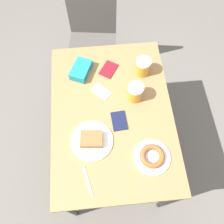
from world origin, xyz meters
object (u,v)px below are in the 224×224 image
(beer_mug_center, at_px, (143,67))
(passport_far_edge, at_px, (119,121))
(passport_near_edge, at_px, (109,69))
(chair, at_px, (92,29))
(plate_with_donut, at_px, (152,157))
(beer_mug_left, at_px, (135,92))
(plate_with_cake, at_px, (92,140))
(fork, at_px, (88,181))
(blue_pouch, at_px, (81,70))
(napkin_folded, at_px, (101,91))

(beer_mug_center, xyz_separation_m, passport_far_edge, (-0.19, -0.34, -0.06))
(passport_near_edge, bearing_deg, chair, 99.30)
(plate_with_donut, xyz_separation_m, passport_far_edge, (-0.16, 0.24, -0.01))
(beer_mug_left, bearing_deg, passport_far_edge, -126.31)
(beer_mug_left, xyz_separation_m, beer_mug_center, (0.07, 0.18, 0.00))
(chair, distance_m, plate_with_cake, 1.08)
(fork, relative_size, blue_pouch, 0.88)
(fork, bearing_deg, blue_pouch, 90.31)
(passport_far_edge, distance_m, blue_pouch, 0.43)
(blue_pouch, bearing_deg, napkin_folded, -53.12)
(napkin_folded, relative_size, passport_near_edge, 0.87)
(plate_with_donut, height_order, blue_pouch, blue_pouch)
(plate_with_donut, height_order, passport_near_edge, plate_with_donut)
(beer_mug_left, xyz_separation_m, passport_near_edge, (-0.14, 0.23, -0.06))
(beer_mug_left, xyz_separation_m, passport_far_edge, (-0.11, -0.16, -0.06))
(napkin_folded, xyz_separation_m, passport_far_edge, (0.09, -0.22, 0.00))
(beer_mug_left, distance_m, fork, 0.59)
(plate_with_donut, height_order, passport_far_edge, plate_with_donut)
(chair, relative_size, beer_mug_left, 7.90)
(fork, xyz_separation_m, passport_far_edge, (0.21, 0.34, 0.00))
(beer_mug_center, bearing_deg, plate_with_cake, -128.62)
(beer_mug_center, bearing_deg, blue_pouch, 174.84)
(beer_mug_left, bearing_deg, plate_with_donut, -83.68)
(beer_mug_center, bearing_deg, passport_near_edge, 169.44)
(passport_far_edge, bearing_deg, beer_mug_center, 60.94)
(chair, relative_size, beer_mug_center, 7.90)
(beer_mug_center, xyz_separation_m, blue_pouch, (-0.40, 0.04, -0.03))
(chair, distance_m, passport_far_edge, 0.98)
(fork, bearing_deg, passport_near_edge, 76.00)
(napkin_folded, height_order, passport_far_edge, passport_far_edge)
(passport_near_edge, height_order, passport_far_edge, same)
(fork, height_order, blue_pouch, blue_pouch)
(chair, relative_size, passport_near_edge, 6.21)
(plate_with_donut, relative_size, blue_pouch, 1.11)
(beer_mug_center, height_order, fork, beer_mug_center)
(passport_near_edge, relative_size, passport_far_edge, 1.16)
(chair, relative_size, fork, 5.68)
(napkin_folded, height_order, fork, same)
(passport_near_edge, xyz_separation_m, blue_pouch, (-0.18, -0.00, 0.02))
(passport_far_edge, height_order, blue_pouch, blue_pouch)
(beer_mug_left, distance_m, blue_pouch, 0.40)
(beer_mug_left, bearing_deg, fork, -123.25)
(beer_mug_center, relative_size, passport_far_edge, 0.91)
(passport_near_edge, bearing_deg, plate_with_donut, -73.20)
(plate_with_cake, relative_size, fork, 1.48)
(chair, distance_m, beer_mug_left, 0.87)
(beer_mug_left, relative_size, passport_far_edge, 0.91)
(napkin_folded, bearing_deg, plate_with_cake, -103.85)
(blue_pouch, bearing_deg, passport_near_edge, 1.40)
(plate_with_donut, bearing_deg, beer_mug_left, 96.32)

